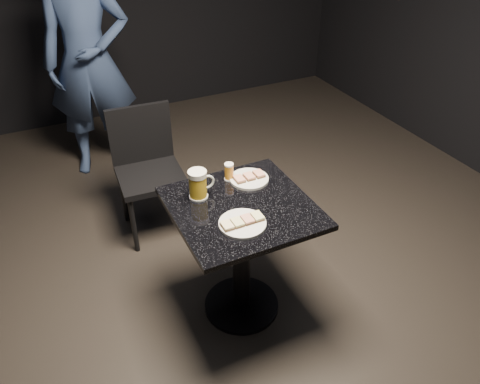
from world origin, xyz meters
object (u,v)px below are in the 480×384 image
object	(u,v)px
plate_large	(242,224)
beer_mug	(198,184)
patron	(88,62)
plate_small	(249,179)
beer_tumbler	(229,172)
table	(242,241)
chair	(147,165)

from	to	relation	value
plate_large	beer_mug	size ratio (longest dim) A/B	1.46
patron	plate_small	bearing A→B (deg)	-59.35
beer_mug	patron	bearing A→B (deg)	96.03
beer_tumbler	plate_large	bearing A→B (deg)	-105.71
plate_large	beer_mug	distance (m)	0.33
plate_large	table	bearing A→B (deg)	65.28
table	beer_tumbler	size ratio (longest dim) A/B	7.65
table	chair	xyz separation A→B (m)	(-0.23, 1.00, -0.01)
table	plate_large	bearing A→B (deg)	-114.72
patron	beer_mug	distance (m)	1.82
table	plate_small	bearing A→B (deg)	54.17
chair	table	bearing A→B (deg)	-77.22
plate_small	chair	distance (m)	0.92
plate_small	beer_tumbler	xyz separation A→B (m)	(-0.09, 0.06, 0.04)
patron	beer_mug	world-z (taller)	patron
beer_tumbler	table	bearing A→B (deg)	-100.11
plate_large	chair	xyz separation A→B (m)	(-0.16, 1.15, -0.25)
beer_tumbler	patron	bearing A→B (deg)	103.18
plate_large	patron	bearing A→B (deg)	97.87
beer_mug	beer_tumbler	bearing A→B (deg)	22.08
plate_large	plate_small	xyz separation A→B (m)	(0.21, 0.34, 0.00)
plate_small	beer_tumbler	distance (m)	0.12
patron	chair	world-z (taller)	patron
plate_small	patron	size ratio (longest dim) A/B	0.11
beer_tumbler	chair	xyz separation A→B (m)	(-0.27, 0.75, -0.30)
plate_large	plate_small	size ratio (longest dim) A/B	1.08
plate_large	beer_tumbler	xyz separation A→B (m)	(0.11, 0.39, 0.04)
table	beer_tumbler	distance (m)	0.39
plate_large	table	world-z (taller)	plate_large
patron	table	size ratio (longest dim) A/B	2.50
beer_tumbler	beer_mug	bearing A→B (deg)	-157.92
table	beer_mug	xyz separation A→B (m)	(-0.17, 0.16, 0.32)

